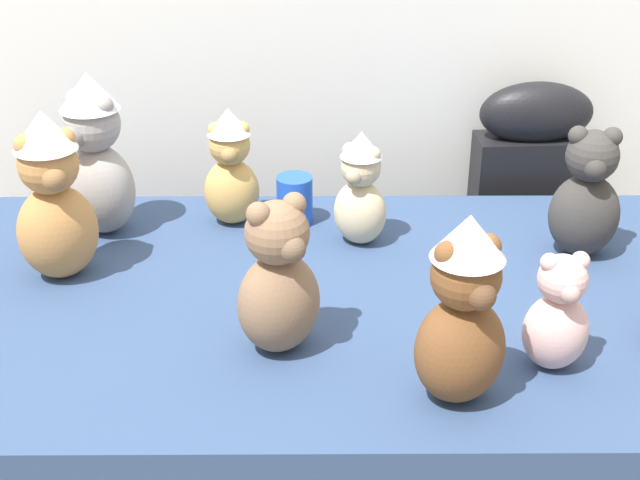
{
  "coord_description": "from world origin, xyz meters",
  "views": [
    {
      "loc": [
        -0.01,
        -1.26,
        1.63
      ],
      "look_at": [
        0.0,
        0.25,
        0.85
      ],
      "focal_mm": 51.0,
      "sensor_mm": 36.0,
      "label": 1
    }
  ],
  "objects_px": {
    "teddy_bear_charcoal": "(587,197)",
    "party_cup_blue": "(295,200)",
    "teddy_bear_ash": "(96,157)",
    "teddy_bear_blush": "(558,315)",
    "teddy_bear_chestnut": "(463,313)",
    "teddy_bear_mocha": "(279,281)",
    "teddy_bear_caramel": "(53,198)",
    "teddy_bear_sand": "(360,190)",
    "teddy_bear_honey": "(231,168)",
    "instrument_case": "(520,258)",
    "display_table": "(320,443)"
  },
  "relations": [
    {
      "from": "teddy_bear_mocha",
      "to": "party_cup_blue",
      "type": "height_order",
      "value": "teddy_bear_mocha"
    },
    {
      "from": "teddy_bear_charcoal",
      "to": "party_cup_blue",
      "type": "relative_size",
      "value": 2.55
    },
    {
      "from": "teddy_bear_mocha",
      "to": "teddy_bear_chestnut",
      "type": "xyz_separation_m",
      "value": [
        0.29,
        -0.14,
        0.03
      ]
    },
    {
      "from": "instrument_case",
      "to": "teddy_bear_blush",
      "type": "xyz_separation_m",
      "value": [
        -0.14,
        -0.83,
        0.34
      ]
    },
    {
      "from": "teddy_bear_chestnut",
      "to": "teddy_bear_sand",
      "type": "relative_size",
      "value": 1.3
    },
    {
      "from": "teddy_bear_caramel",
      "to": "teddy_bear_blush",
      "type": "height_order",
      "value": "teddy_bear_caramel"
    },
    {
      "from": "teddy_bear_caramel",
      "to": "teddy_bear_sand",
      "type": "bearing_deg",
      "value": -12.71
    },
    {
      "from": "instrument_case",
      "to": "teddy_bear_chestnut",
      "type": "distance_m",
      "value": 1.04
    },
    {
      "from": "teddy_bear_blush",
      "to": "party_cup_blue",
      "type": "bearing_deg",
      "value": 122.31
    },
    {
      "from": "display_table",
      "to": "party_cup_blue",
      "type": "xyz_separation_m",
      "value": [
        -0.05,
        0.32,
        0.42
      ]
    },
    {
      "from": "instrument_case",
      "to": "teddy_bear_charcoal",
      "type": "height_order",
      "value": "teddy_bear_charcoal"
    },
    {
      "from": "teddy_bear_caramel",
      "to": "teddy_bear_charcoal",
      "type": "relative_size",
      "value": 1.23
    },
    {
      "from": "teddy_bear_mocha",
      "to": "teddy_bear_sand",
      "type": "distance_m",
      "value": 0.43
    },
    {
      "from": "instrument_case",
      "to": "teddy_bear_sand",
      "type": "xyz_separation_m",
      "value": [
        -0.44,
        -0.37,
        0.36
      ]
    },
    {
      "from": "teddy_bear_ash",
      "to": "teddy_bear_mocha",
      "type": "distance_m",
      "value": 0.61
    },
    {
      "from": "teddy_bear_caramel",
      "to": "teddy_bear_honey",
      "type": "bearing_deg",
      "value": 10.78
    },
    {
      "from": "teddy_bear_chestnut",
      "to": "teddy_bear_mocha",
      "type": "bearing_deg",
      "value": 132.84
    },
    {
      "from": "display_table",
      "to": "teddy_bear_mocha",
      "type": "relative_size",
      "value": 5.44
    },
    {
      "from": "teddy_bear_caramel",
      "to": "teddy_bear_sand",
      "type": "distance_m",
      "value": 0.62
    },
    {
      "from": "teddy_bear_mocha",
      "to": "teddy_bear_charcoal",
      "type": "distance_m",
      "value": 0.71
    },
    {
      "from": "teddy_bear_charcoal",
      "to": "teddy_bear_blush",
      "type": "distance_m",
      "value": 0.43
    },
    {
      "from": "teddy_bear_mocha",
      "to": "teddy_bear_honey",
      "type": "height_order",
      "value": "teddy_bear_mocha"
    },
    {
      "from": "display_table",
      "to": "teddy_bear_blush",
      "type": "relative_size",
      "value": 7.24
    },
    {
      "from": "instrument_case",
      "to": "display_table",
      "type": "bearing_deg",
      "value": -134.85
    },
    {
      "from": "display_table",
      "to": "party_cup_blue",
      "type": "height_order",
      "value": "party_cup_blue"
    },
    {
      "from": "teddy_bear_ash",
      "to": "teddy_bear_chestnut",
      "type": "height_order",
      "value": "teddy_bear_ash"
    },
    {
      "from": "teddy_bear_honey",
      "to": "teddy_bear_charcoal",
      "type": "height_order",
      "value": "teddy_bear_charcoal"
    },
    {
      "from": "instrument_case",
      "to": "teddy_bear_mocha",
      "type": "relative_size",
      "value": 3.35
    },
    {
      "from": "teddy_bear_ash",
      "to": "teddy_bear_caramel",
      "type": "height_order",
      "value": "teddy_bear_ash"
    },
    {
      "from": "instrument_case",
      "to": "teddy_bear_mocha",
      "type": "bearing_deg",
      "value": -130.94
    },
    {
      "from": "teddy_bear_sand",
      "to": "teddy_bear_honey",
      "type": "bearing_deg",
      "value": -173.69
    },
    {
      "from": "teddy_bear_ash",
      "to": "party_cup_blue",
      "type": "height_order",
      "value": "teddy_bear_ash"
    },
    {
      "from": "instrument_case",
      "to": "teddy_bear_chestnut",
      "type": "relative_size",
      "value": 2.96
    },
    {
      "from": "teddy_bear_honey",
      "to": "teddy_bear_blush",
      "type": "xyz_separation_m",
      "value": [
        0.58,
        -0.56,
        -0.03
      ]
    },
    {
      "from": "teddy_bear_charcoal",
      "to": "party_cup_blue",
      "type": "distance_m",
      "value": 0.62
    },
    {
      "from": "teddy_bear_sand",
      "to": "party_cup_blue",
      "type": "distance_m",
      "value": 0.18
    },
    {
      "from": "teddy_bear_chestnut",
      "to": "instrument_case",
      "type": "bearing_deg",
      "value": 50.44
    },
    {
      "from": "display_table",
      "to": "instrument_case",
      "type": "distance_m",
      "value": 0.8
    },
    {
      "from": "teddy_bear_charcoal",
      "to": "teddy_bear_ash",
      "type": "bearing_deg",
      "value": -179.43
    },
    {
      "from": "teddy_bear_ash",
      "to": "teddy_bear_blush",
      "type": "bearing_deg",
      "value": 0.48
    },
    {
      "from": "teddy_bear_caramel",
      "to": "teddy_bear_sand",
      "type": "height_order",
      "value": "teddy_bear_caramel"
    },
    {
      "from": "teddy_bear_blush",
      "to": "display_table",
      "type": "bearing_deg",
      "value": 142.4
    },
    {
      "from": "teddy_bear_ash",
      "to": "teddy_bear_caramel",
      "type": "xyz_separation_m",
      "value": [
        -0.04,
        -0.2,
        -0.01
      ]
    },
    {
      "from": "teddy_bear_blush",
      "to": "party_cup_blue",
      "type": "height_order",
      "value": "teddy_bear_blush"
    },
    {
      "from": "teddy_bear_mocha",
      "to": "teddy_bear_charcoal",
      "type": "height_order",
      "value": "teddy_bear_mocha"
    },
    {
      "from": "instrument_case",
      "to": "party_cup_blue",
      "type": "distance_m",
      "value": 0.71
    },
    {
      "from": "teddy_bear_honey",
      "to": "party_cup_blue",
      "type": "xyz_separation_m",
      "value": [
        0.14,
        -0.0,
        -0.08
      ]
    },
    {
      "from": "teddy_bear_caramel",
      "to": "teddy_bear_honey",
      "type": "height_order",
      "value": "teddy_bear_caramel"
    },
    {
      "from": "teddy_bear_caramel",
      "to": "party_cup_blue",
      "type": "xyz_separation_m",
      "value": [
        0.46,
        0.24,
        -0.11
      ]
    },
    {
      "from": "teddy_bear_ash",
      "to": "teddy_bear_blush",
      "type": "relative_size",
      "value": 1.65
    }
  ]
}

